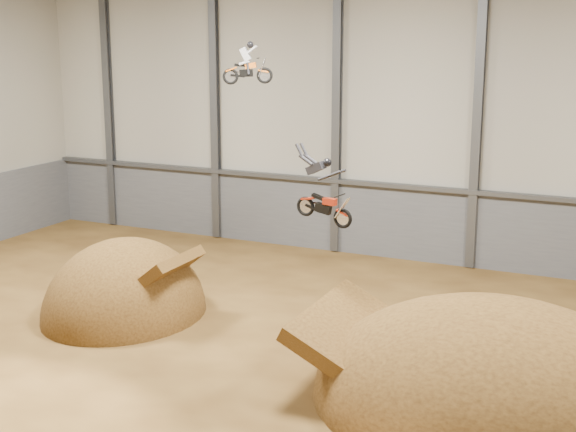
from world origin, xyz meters
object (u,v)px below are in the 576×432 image
(takeoff_ramp, at_px, (126,314))
(fmx_rider_a, at_px, (248,61))
(fmx_rider_b, at_px, (323,186))
(landing_ramp, at_px, (491,405))

(takeoff_ramp, relative_size, fmx_rider_a, 3.66)
(fmx_rider_a, xyz_separation_m, fmx_rider_b, (4.35, -3.11, -3.85))
(landing_ramp, distance_m, fmx_rider_a, 14.95)
(fmx_rider_a, relative_size, fmx_rider_b, 0.68)
(takeoff_ramp, distance_m, landing_ramp, 14.38)
(takeoff_ramp, distance_m, fmx_rider_b, 9.95)
(fmx_rider_a, bearing_deg, fmx_rider_b, -55.64)
(fmx_rider_b, bearing_deg, fmx_rider_a, 151.93)
(takeoff_ramp, xyz_separation_m, fmx_rider_a, (3.82, 3.04, 9.53))
(landing_ramp, height_order, fmx_rider_b, fmx_rider_b)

